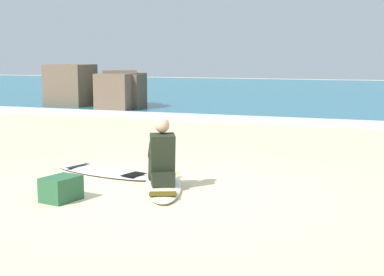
# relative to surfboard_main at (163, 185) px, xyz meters

# --- Properties ---
(ground_plane) EXTENTS (80.00, 80.00, 0.00)m
(ground_plane) POSITION_rel_surfboard_main_xyz_m (-0.02, -0.32, -0.04)
(ground_plane) COLOR beige
(sea) EXTENTS (80.00, 28.00, 0.10)m
(sea) POSITION_rel_surfboard_main_xyz_m (-0.02, 22.21, 0.01)
(sea) COLOR teal
(sea) RESTS_ON ground
(breaking_foam) EXTENTS (80.00, 0.90, 0.11)m
(breaking_foam) POSITION_rel_surfboard_main_xyz_m (-0.02, 8.51, 0.02)
(breaking_foam) COLOR white
(breaking_foam) RESTS_ON ground
(surfboard_main) EXTENTS (1.35, 2.22, 0.08)m
(surfboard_main) POSITION_rel_surfboard_main_xyz_m (0.00, 0.00, 0.00)
(surfboard_main) COLOR #EFE5C6
(surfboard_main) RESTS_ON ground
(surfer_seated) EXTENTS (0.63, 0.77, 0.95)m
(surfer_seated) POSITION_rel_surfboard_main_xyz_m (0.03, -0.10, 0.40)
(surfer_seated) COLOR black
(surfer_seated) RESTS_ON surfboard_main
(surfboard_spare_near) EXTENTS (2.07, 0.96, 0.08)m
(surfboard_spare_near) POSITION_rel_surfboard_main_xyz_m (-1.25, 0.47, 0.00)
(surfboard_spare_near) COLOR silver
(surfboard_spare_near) RESTS_ON ground
(rock_outcrop_distant) EXTENTS (3.76, 2.98, 1.57)m
(rock_outcrop_distant) POSITION_rel_surfboard_main_xyz_m (-6.72, 10.20, 0.65)
(rock_outcrop_distant) COLOR #756656
(rock_outcrop_distant) RESTS_ON ground
(beach_bag) EXTENTS (0.44, 0.54, 0.32)m
(beach_bag) POSITION_rel_surfboard_main_xyz_m (-0.93, -1.19, 0.12)
(beach_bag) COLOR #285B38
(beach_bag) RESTS_ON ground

